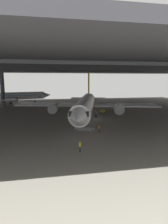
# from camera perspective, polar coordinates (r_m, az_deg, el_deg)

# --- Properties ---
(ground_plane) EXTENTS (110.00, 110.00, 0.00)m
(ground_plane) POSITION_cam_1_polar(r_m,az_deg,el_deg) (50.22, 1.78, -2.04)
(ground_plane) COLOR gray
(hangar_structure) EXTENTS (121.00, 99.00, 14.56)m
(hangar_structure) POSITION_cam_1_polar(r_m,az_deg,el_deg) (62.86, -1.02, 13.00)
(hangar_structure) COLOR #4C4F54
(hangar_structure) RESTS_ON ground_plane
(airplane_main) EXTENTS (37.93, 38.46, 12.12)m
(airplane_main) POSITION_cam_1_polar(r_m,az_deg,el_deg) (49.42, 0.46, 1.98)
(airplane_main) COLOR white
(airplane_main) RESTS_ON ground_plane
(boarding_stairs) EXTENTS (4.55, 2.51, 4.79)m
(boarding_stairs) POSITION_cam_1_polar(r_m,az_deg,el_deg) (39.28, 0.28, -4.12)
(boarding_stairs) COLOR slate
(boarding_stairs) RESTS_ON ground_plane
(crew_worker_near_nose) EXTENTS (0.35, 0.51, 1.56)m
(crew_worker_near_nose) POSITION_cam_1_polar(r_m,az_deg,el_deg) (27.57, -1.14, -9.68)
(crew_worker_near_nose) COLOR #232838
(crew_worker_near_nose) RESTS_ON ground_plane
(crew_worker_by_stairs) EXTENTS (0.37, 0.49, 1.56)m
(crew_worker_by_stairs) POSITION_cam_1_polar(r_m,az_deg,el_deg) (37.21, 4.39, -4.69)
(crew_worker_by_stairs) COLOR #232838
(crew_worker_by_stairs) RESTS_ON ground_plane
(airplane_distant) EXTENTS (30.16, 29.64, 9.80)m
(airplane_distant) POSITION_cam_1_polar(r_m,az_deg,el_deg) (87.74, -19.37, 4.35)
(airplane_distant) COLOR white
(airplane_distant) RESTS_ON ground_plane
(baggage_tug) EXTENTS (2.02, 2.50, 0.90)m
(baggage_tug) POSITION_cam_1_polar(r_m,az_deg,el_deg) (59.69, 5.43, 0.24)
(baggage_tug) COLOR yellow
(baggage_tug) RESTS_ON ground_plane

